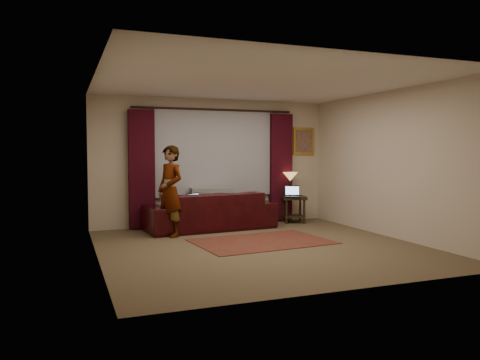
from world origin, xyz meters
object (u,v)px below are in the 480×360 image
at_px(laptop_table, 292,191).
at_px(end_table, 293,209).
at_px(sofa, 210,204).
at_px(laptop_sofa, 197,200).
at_px(tiffany_lamp, 290,184).
at_px(person, 170,191).

bearing_deg(laptop_table, end_table, 77.31).
bearing_deg(end_table, laptop_table, -125.26).
bearing_deg(sofa, laptop_sofa, 28.74).
xyz_separation_m(tiffany_lamp, laptop_table, (-0.08, -0.26, -0.14)).
bearing_deg(tiffany_lamp, sofa, -170.67).
bearing_deg(tiffany_lamp, person, -163.99).
relative_size(sofa, end_table, 4.41).
distance_m(sofa, laptop_sofa, 0.41).
relative_size(end_table, tiffany_lamp, 1.12).
height_order(laptop_table, person, person).
bearing_deg(end_table, tiffany_lamp, 104.00).
bearing_deg(end_table, laptop_sofa, -169.48).
distance_m(end_table, person, 2.95).
relative_size(sofa, laptop_sofa, 7.57).
bearing_deg(laptop_table, laptop_sofa, -150.20).
xyz_separation_m(sofa, laptop_table, (1.82, 0.06, 0.18)).
relative_size(tiffany_lamp, person, 0.31).
xyz_separation_m(laptop_table, person, (-2.72, -0.55, 0.13)).
height_order(sofa, laptop_sofa, sofa).
distance_m(tiffany_lamp, person, 2.91).
xyz_separation_m(end_table, person, (-2.82, -0.69, 0.53)).
bearing_deg(sofa, end_table, -178.87).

